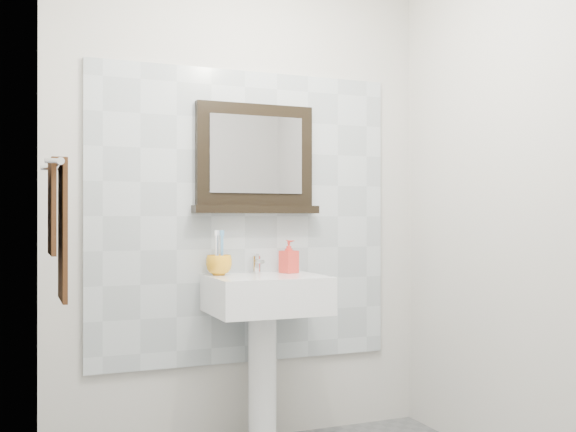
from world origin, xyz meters
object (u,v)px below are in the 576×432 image
object	(u,v)px
toothbrush_cup	(219,265)
framed_mirror	(255,162)
soap_dispenser	(289,256)
pedestal_sink	(266,313)
hand_towel	(58,219)

from	to	relation	value
toothbrush_cup	framed_mirror	distance (m)	0.57
toothbrush_cup	framed_mirror	world-z (taller)	framed_mirror
soap_dispenser	framed_mirror	bearing A→B (deg)	131.30
pedestal_sink	toothbrush_cup	size ratio (longest dim) A/B	7.60
pedestal_sink	soap_dispenser	world-z (taller)	soap_dispenser
pedestal_sink	framed_mirror	xyz separation A→B (m)	(0.01, 0.19, 0.76)
toothbrush_cup	hand_towel	bearing A→B (deg)	-151.78
toothbrush_cup	hand_towel	world-z (taller)	hand_towel
toothbrush_cup	framed_mirror	bearing A→B (deg)	21.04
hand_towel	framed_mirror	bearing A→B (deg)	26.72
soap_dispenser	hand_towel	xyz separation A→B (m)	(-1.14, -0.41, 0.19)
pedestal_sink	soap_dispenser	bearing A→B (deg)	31.74
framed_mirror	soap_dispenser	bearing A→B (deg)	-28.93
soap_dispenser	framed_mirror	size ratio (longest dim) A/B	0.25
pedestal_sink	toothbrush_cup	xyz separation A→B (m)	(-0.21, 0.10, 0.23)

